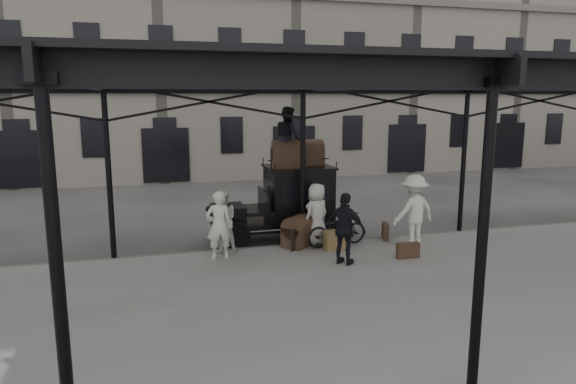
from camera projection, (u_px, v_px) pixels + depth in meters
name	position (u px, v px, depth m)	size (l,w,h in m)	color
ground	(326.00, 271.00, 12.45)	(120.00, 120.00, 0.00)	#383533
platform	(359.00, 299.00, 10.54)	(28.00, 8.00, 0.15)	slate
canopy	(359.00, 75.00, 9.98)	(22.50, 9.00, 4.74)	black
building_frontage	(218.00, 44.00, 28.23)	(64.00, 8.00, 14.00)	slate
taxi	(288.00, 199.00, 15.05)	(3.65, 1.55, 2.18)	black
porter_left	(219.00, 225.00, 12.78)	(0.63, 0.42, 1.74)	silver
porter_midleft	(222.00, 221.00, 13.37)	(0.82, 0.64, 1.69)	beige
porter_centre	(317.00, 214.00, 14.07)	(0.83, 0.54, 1.70)	beige
porter_official	(345.00, 229.00, 12.38)	(1.04, 0.43, 1.77)	black
porter_right	(414.00, 211.00, 13.87)	(1.27, 0.73, 1.97)	silver
bicycle	(337.00, 229.00, 13.99)	(0.62, 1.78, 0.94)	black
porter_roof	(288.00, 137.00, 14.61)	(0.84, 0.66, 1.73)	black
steamer_trunk_roof_near	(288.00, 156.00, 14.56)	(0.89, 0.54, 0.65)	#402A1E
steamer_trunk_roof_far	(308.00, 154.00, 15.18)	(0.86, 0.52, 0.63)	#402A1E
steamer_trunk_platform	(299.00, 233.00, 14.03)	(0.98, 0.60, 0.72)	#402A1E
wicker_hamper	(336.00, 240.00, 13.71)	(0.60, 0.45, 0.50)	brown
suitcase_upright	(385.00, 231.00, 14.72)	(0.15, 0.60, 0.45)	#402A1E
suitcase_flat	(408.00, 250.00, 12.95)	(0.60, 0.15, 0.40)	#402A1E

